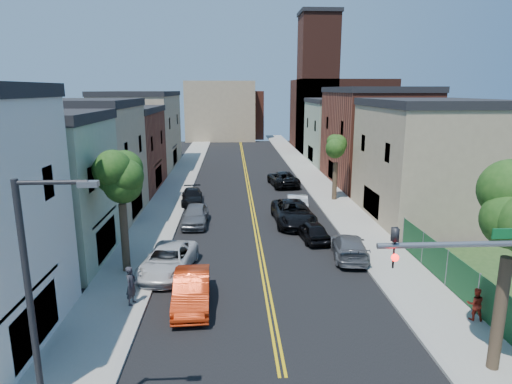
{
  "coord_description": "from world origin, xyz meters",
  "views": [
    {
      "loc": [
        -1.77,
        -10.03,
        10.32
      ],
      "look_at": [
        0.21,
        25.48,
        2.0
      ],
      "focal_mm": 30.81,
      "sensor_mm": 36.0,
      "label": 1
    }
  ],
  "objects": [
    {
      "name": "bldg_left_palegrn",
      "position": [
        -14.0,
        16.0,
        4.25
      ],
      "size": [
        9.0,
        8.0,
        8.5
      ],
      "primitive_type": "cube",
      "color": "gray",
      "rests_on": "ground"
    },
    {
      "name": "grey_car_right",
      "position": [
        5.5,
        15.61,
        0.73
      ],
      "size": [
        2.67,
        5.25,
        1.46
      ],
      "primitive_type": "imported",
      "rotation": [
        0.0,
        0.0,
        3.01
      ],
      "color": "#54565B",
      "rests_on": "ground"
    },
    {
      "name": "silver_car_right",
      "position": [
        3.8,
        26.3,
        0.79
      ],
      "size": [
        2.16,
        4.95,
        1.58
      ],
      "primitive_type": "imported",
      "rotation": [
        0.0,
        0.0,
        3.04
      ],
      "color": "#ABAFB3",
      "rests_on": "ground"
    },
    {
      "name": "black_car_left",
      "position": [
        -5.5,
        29.64,
        0.68
      ],
      "size": [
        2.23,
        4.81,
        1.36
      ],
      "primitive_type": "imported",
      "rotation": [
        0.0,
        0.0,
        0.07
      ],
      "color": "black",
      "rests_on": "ground"
    },
    {
      "name": "church",
      "position": [
        16.33,
        67.07,
        7.24
      ],
      "size": [
        16.2,
        14.2,
        22.6
      ],
      "color": "#4C2319",
      "rests_on": "ground"
    },
    {
      "name": "bldg_left_brick",
      "position": [
        -14.0,
        36.0,
        4.0
      ],
      "size": [
        9.0,
        12.0,
        8.0
      ],
      "primitive_type": "cube",
      "color": "brown",
      "rests_on": "ground"
    },
    {
      "name": "bldg_right_palegrn",
      "position": [
        14.0,
        52.0,
        4.25
      ],
      "size": [
        9.0,
        12.0,
        8.5
      ],
      "primitive_type": "cube",
      "color": "gray",
      "rests_on": "ground"
    },
    {
      "name": "grey_car_left",
      "position": [
        -4.66,
        22.98,
        0.81
      ],
      "size": [
        2.0,
        4.79,
        1.62
      ],
      "primitive_type": "imported",
      "rotation": [
        0.0,
        0.0,
        -0.02
      ],
      "color": "#575A5F",
      "rests_on": "ground"
    },
    {
      "name": "bldg_right_brick",
      "position": [
        14.0,
        38.0,
        5.0
      ],
      "size": [
        9.0,
        14.0,
        10.0
      ],
      "primitive_type": "cube",
      "color": "brown",
      "rests_on": "ground"
    },
    {
      "name": "street_lamp",
      "position": [
        -7.01,
        1.0,
        4.72
      ],
      "size": [
        2.14,
        0.25,
        8.0
      ],
      "color": "black",
      "rests_on": "sidewalk_left"
    },
    {
      "name": "curb_left",
      "position": [
        -6.15,
        40.0,
        0.07
      ],
      "size": [
        0.3,
        100.0,
        0.15
      ],
      "primitive_type": "cube",
      "color": "gray",
      "rests_on": "ground"
    },
    {
      "name": "bldg_left_tan_far",
      "position": [
        -14.0,
        50.0,
        4.75
      ],
      "size": [
        9.0,
        16.0,
        9.5
      ],
      "primitive_type": "cube",
      "color": "#998466",
      "rests_on": "ground"
    },
    {
      "name": "pedestrian_left",
      "position": [
        -6.7,
        9.84,
        1.11
      ],
      "size": [
        0.63,
        0.8,
        1.92
      ],
      "primitive_type": "imported",
      "rotation": [
        0.0,
        0.0,
        1.3
      ],
      "color": "#222329",
      "rests_on": "sidewalk_left"
    },
    {
      "name": "white_pickup",
      "position": [
        -5.5,
        13.8,
        0.78
      ],
      "size": [
        3.29,
        5.88,
        1.56
      ],
      "primitive_type": "imported",
      "rotation": [
        0.0,
        0.0,
        -0.13
      ],
      "color": "silver",
      "rests_on": "ground"
    },
    {
      "name": "sidewalk_right",
      "position": [
        7.9,
        40.0,
        0.07
      ],
      "size": [
        3.2,
        100.0,
        0.15
      ],
      "primitive_type": "cube",
      "color": "gray",
      "rests_on": "ground"
    },
    {
      "name": "black_suv_lane",
      "position": [
        3.0,
        22.94,
        0.89
      ],
      "size": [
        3.12,
        6.47,
        1.78
      ],
      "primitive_type": "imported",
      "rotation": [
        0.0,
        0.0,
        0.03
      ],
      "color": "black",
      "rests_on": "ground"
    },
    {
      "name": "backdrop_center",
      "position": [
        0.0,
        86.0,
        5.0
      ],
      "size": [
        10.0,
        8.0,
        10.0
      ],
      "primitive_type": "cube",
      "color": "brown",
      "rests_on": "ground"
    },
    {
      "name": "backdrop_left",
      "position": [
        -4.0,
        82.0,
        6.0
      ],
      "size": [
        14.0,
        8.0,
        12.0
      ],
      "primitive_type": "cube",
      "color": "#998466",
      "rests_on": "ground"
    },
    {
      "name": "dark_car_right_far",
      "position": [
        3.8,
        36.87,
        0.81
      ],
      "size": [
        3.34,
        6.1,
        1.62
      ],
      "primitive_type": "imported",
      "rotation": [
        0.0,
        0.0,
        3.26
      ],
      "color": "black",
      "rests_on": "ground"
    },
    {
      "name": "tree_left_mid",
      "position": [
        -7.88,
        14.01,
        6.58
      ],
      "size": [
        5.2,
        5.2,
        9.29
      ],
      "color": "#352B1A",
      "rests_on": "sidewalk_left"
    },
    {
      "name": "black_car_right",
      "position": [
        3.8,
        18.96,
        0.7
      ],
      "size": [
        2.12,
        4.27,
        1.4
      ],
      "primitive_type": "imported",
      "rotation": [
        0.0,
        0.0,
        3.26
      ],
      "color": "black",
      "rests_on": "ground"
    },
    {
      "name": "tree_right_far",
      "position": [
        7.92,
        30.01,
        5.76
      ],
      "size": [
        4.4,
        4.4,
        8.03
      ],
      "color": "#352B1A",
      "rests_on": "sidewalk_right"
    },
    {
      "name": "sidewalk_left",
      "position": [
        -7.9,
        40.0,
        0.07
      ],
      "size": [
        3.2,
        100.0,
        0.15
      ],
      "primitive_type": "cube",
      "color": "gray",
      "rests_on": "ground"
    },
    {
      "name": "red_sedan",
      "position": [
        -3.8,
        9.8,
        0.81
      ],
      "size": [
        1.92,
        4.97,
        1.61
      ],
      "primitive_type": "imported",
      "rotation": [
        0.0,
        0.0,
        0.04
      ],
      "color": "red",
      "rests_on": "ground"
    },
    {
      "name": "fence_right",
      "position": [
        9.5,
        9.5,
        1.1
      ],
      "size": [
        0.04,
        15.0,
        1.9
      ],
      "primitive_type": "cube",
      "color": "#143F1E",
      "rests_on": "sidewalk_right"
    },
    {
      "name": "pedestrian_right",
      "position": [
        9.1,
        7.47,
        0.91
      ],
      "size": [
        0.86,
        0.74,
        1.53
      ],
      "primitive_type": "imported",
      "rotation": [
        0.0,
        0.0,
        2.9
      ],
      "color": "maroon",
      "rests_on": "sidewalk_right"
    },
    {
      "name": "bldg_left_tan_near",
      "position": [
        -14.0,
        25.0,
        4.5
      ],
      "size": [
        9.0,
        10.0,
        9.0
      ],
      "primitive_type": "cube",
      "color": "#998466",
      "rests_on": "ground"
    },
    {
      "name": "curb_right",
      "position": [
        6.15,
        40.0,
        0.07
      ],
      "size": [
        0.3,
        100.0,
        0.15
      ],
      "primitive_type": "cube",
      "color": "gray",
      "rests_on": "ground"
    },
    {
      "name": "bldg_right_tan",
      "position": [
        14.0,
        24.0,
        4.5
      ],
      "size": [
        9.0,
        12.0,
        9.0
      ],
      "primitive_type": "cube",
      "color": "#998466",
      "rests_on": "ground"
    }
  ]
}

